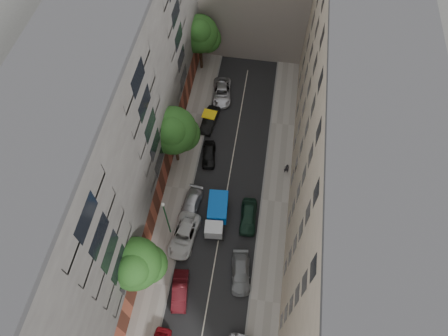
% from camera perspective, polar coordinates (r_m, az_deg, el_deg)
% --- Properties ---
extents(ground, '(120.00, 120.00, 0.00)m').
position_cam_1_polar(ground, '(45.11, 0.32, -3.89)').
color(ground, '#4C4C49').
rests_on(ground, ground).
extents(road_surface, '(8.00, 44.00, 0.02)m').
position_cam_1_polar(road_surface, '(45.10, 0.32, -3.88)').
color(road_surface, black).
rests_on(road_surface, ground).
extents(sidewalk_left, '(3.00, 44.00, 0.15)m').
position_cam_1_polar(sidewalk_left, '(45.74, -6.51, -2.88)').
color(sidewalk_left, gray).
rests_on(sidewalk_left, ground).
extents(sidewalk_right, '(3.00, 44.00, 0.15)m').
position_cam_1_polar(sidewalk_right, '(45.01, 7.28, -4.76)').
color(sidewalk_right, gray).
rests_on(sidewalk_right, ground).
extents(building_left, '(8.00, 44.00, 20.00)m').
position_cam_1_polar(building_left, '(39.05, -15.84, 5.38)').
color(building_left, '#4B4846').
rests_on(building_left, ground).
extents(building_right, '(8.00, 44.00, 20.00)m').
position_cam_1_polar(building_right, '(37.32, 17.34, 1.20)').
color(building_right, '#B9A790').
rests_on(building_right, ground).
extents(tarp_truck, '(2.32, 5.11, 2.30)m').
position_cam_1_polar(tarp_truck, '(42.66, -1.04, -6.61)').
color(tarp_truck, black).
rests_on(tarp_truck, ground).
extents(car_left_1, '(1.94, 4.28, 1.36)m').
position_cam_1_polar(car_left_1, '(40.72, -6.30, -17.03)').
color(car_left_1, '#4A0E14').
rests_on(car_left_1, ground).
extents(car_left_2, '(3.04, 5.57, 1.48)m').
position_cam_1_polar(car_left_2, '(42.45, -5.76, -9.58)').
color(car_left_2, silver).
rests_on(car_left_2, ground).
extents(car_left_3, '(2.38, 4.74, 1.32)m').
position_cam_1_polar(car_left_3, '(43.93, -4.78, -5.33)').
color(car_left_3, '#B7B8BD').
rests_on(car_left_3, ground).
extents(car_left_4, '(2.01, 3.98, 1.30)m').
position_cam_1_polar(car_left_4, '(47.20, -2.17, 1.95)').
color(car_left_4, black).
rests_on(car_left_4, ground).
extents(car_left_5, '(2.05, 4.45, 1.41)m').
position_cam_1_polar(car_left_5, '(50.19, -2.07, 6.87)').
color(car_left_5, black).
rests_on(car_left_5, ground).
extents(car_left_6, '(2.95, 5.32, 1.41)m').
position_cam_1_polar(car_left_6, '(53.18, -0.29, 10.77)').
color(car_left_6, '#B4B4B9').
rests_on(car_left_6, ground).
extents(car_right_1, '(2.42, 4.69, 1.30)m').
position_cam_1_polar(car_right_1, '(41.03, 2.40, -14.78)').
color(car_right_1, slate).
rests_on(car_right_1, ground).
extents(car_right_2, '(1.95, 4.42, 1.48)m').
position_cam_1_polar(car_right_2, '(43.19, 3.50, -6.94)').
color(car_right_2, black).
rests_on(car_right_2, ground).
extents(tree_near, '(5.00, 4.69, 8.31)m').
position_cam_1_polar(tree_near, '(36.69, -12.40, -13.45)').
color(tree_near, '#382619').
rests_on(tree_near, sidewalk_left).
extents(tree_mid, '(5.50, 5.26, 8.32)m').
position_cam_1_polar(tree_mid, '(43.20, -7.22, 5.09)').
color(tree_mid, '#382619').
rests_on(tree_mid, sidewalk_left).
extents(tree_far, '(5.12, 4.82, 8.31)m').
position_cam_1_polar(tree_far, '(53.47, -3.42, 18.37)').
color(tree_far, '#382619').
rests_on(tree_far, sidewalk_left).
extents(lamp_post, '(0.36, 0.36, 6.62)m').
position_cam_1_polar(lamp_post, '(39.74, -8.30, -6.73)').
color(lamp_post, '#1C6334').
rests_on(lamp_post, sidewalk_left).
extents(pedestrian, '(0.59, 0.40, 1.59)m').
position_cam_1_polar(pedestrian, '(46.31, 8.93, -0.08)').
color(pedestrian, black).
rests_on(pedestrian, sidewalk_right).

